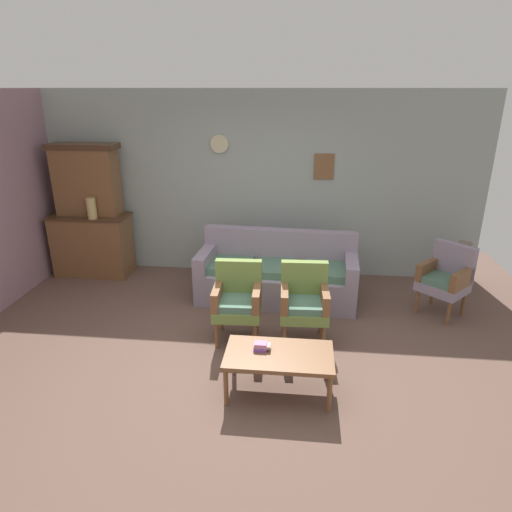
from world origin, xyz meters
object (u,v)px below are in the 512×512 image
vase_on_cabinet (92,208)px  wingback_chair_by_fireplace (446,277)px  floral_couch (277,276)px  armchair_near_couch_end (238,298)px  coffee_table (279,358)px  book_stack_on_table (261,346)px  side_cabinet (93,244)px  armchair_by_doorway (304,300)px  floor_vase_by_wall (461,267)px

vase_on_cabinet → wingback_chair_by_fireplace: bearing=-7.4°
floral_couch → armchair_near_couch_end: 1.16m
wingback_chair_by_fireplace → coffee_table: bearing=-137.6°
floral_couch → book_stack_on_table: bearing=-90.9°
book_stack_on_table → floral_couch: bearing=89.1°
coffee_table → side_cabinet: bearing=138.9°
armchair_by_doorway → floor_vase_by_wall: size_ratio=1.24×
floral_couch → vase_on_cabinet: bearing=171.2°
side_cabinet → armchair_by_doorway: 3.60m
armchair_near_couch_end → floor_vase_by_wall: armchair_near_couch_end is taller
wingback_chair_by_fireplace → coffee_table: (-1.98, -1.80, -0.12)m
side_cabinet → armchair_by_doorway: side_cabinet is taller
wingback_chair_by_fireplace → side_cabinet: bearing=170.8°
vase_on_cabinet → coffee_table: (2.84, -2.43, -0.71)m
side_cabinet → armchair_by_doorway: (3.21, -1.64, 0.03)m
vase_on_cabinet → wingback_chair_by_fireplace: size_ratio=0.34×
armchair_by_doorway → vase_on_cabinet: bearing=154.5°
side_cabinet → wingback_chair_by_fireplace: bearing=-9.2°
armchair_near_couch_end → book_stack_on_table: size_ratio=5.82×
wingback_chair_by_fireplace → armchair_near_couch_end: bearing=-160.8°
armchair_near_couch_end → wingback_chair_by_fireplace: bearing=19.2°
armchair_near_couch_end → wingback_chair_by_fireplace: size_ratio=1.00×
floor_vase_by_wall → armchair_by_doorway: bearing=-144.8°
armchair_by_doorway → side_cabinet: bearing=153.0°
coffee_table → floral_couch: bearing=94.0°
armchair_near_couch_end → vase_on_cabinet: bearing=147.2°
floral_couch → coffee_table: bearing=-86.0°
side_cabinet → floral_couch: size_ratio=0.54×
vase_on_cabinet → book_stack_on_table: bearing=-41.7°
wingback_chair_by_fireplace → book_stack_on_table: size_ratio=5.82×
floral_couch → armchair_by_doorway: (0.36, -1.04, 0.17)m
book_stack_on_table → side_cabinet: bearing=137.8°
armchair_by_doorway → floral_couch: bearing=109.1°
side_cabinet → floor_vase_by_wall: (5.39, -0.10, -0.10)m
coffee_table → book_stack_on_table: bearing=163.9°
floral_couch → armchair_by_doorway: bearing=-70.9°
armchair_by_doorway → book_stack_on_table: (-0.39, -0.92, -0.05)m
vase_on_cabinet → armchair_by_doorway: vase_on_cabinet is taller
side_cabinet → wingback_chair_by_fireplace: size_ratio=1.28×
floral_couch → armchair_by_doorway: size_ratio=2.38×
armchair_by_doorway → coffee_table: (-0.22, -0.97, -0.12)m
book_stack_on_table → floor_vase_by_wall: floor_vase_by_wall is taller
vase_on_cabinet → floor_vase_by_wall: bearing=0.8°
floor_vase_by_wall → book_stack_on_table: bearing=-136.3°
armchair_near_couch_end → floor_vase_by_wall: 3.32m
wingback_chair_by_fireplace → coffee_table: 2.68m
floral_couch → armchair_near_couch_end: (-0.38, -1.08, 0.17)m
wingback_chair_by_fireplace → coffee_table: size_ratio=0.90×
vase_on_cabinet → armchair_near_couch_end: bearing=-32.8°
coffee_table → book_stack_on_table: 0.19m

